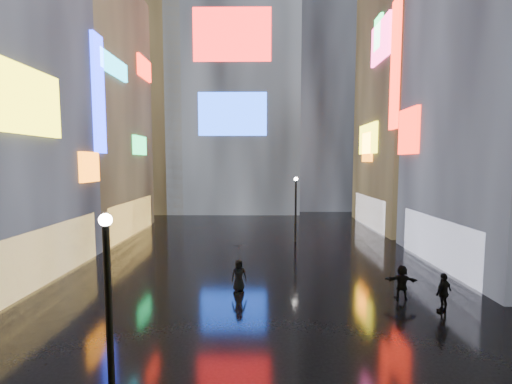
{
  "coord_description": "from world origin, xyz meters",
  "views": [
    {
      "loc": [
        0.15,
        -3.73,
        6.37
      ],
      "look_at": [
        0.0,
        12.0,
        5.0
      ],
      "focal_mm": 24.0,
      "sensor_mm": 36.0,
      "label": 1
    }
  ],
  "objects": [
    {
      "name": "tower_flank_right",
      "position": [
        9.0,
        46.0,
        17.0
      ],
      "size": [
        12.0,
        12.0,
        34.0
      ],
      "primitive_type": "cube",
      "color": "black",
      "rests_on": "ground"
    },
    {
      "name": "lamp_far",
      "position": [
        3.05,
        23.31,
        2.94
      ],
      "size": [
        0.3,
        0.3,
        5.2
      ],
      "color": "black",
      "rests_on": "ground"
    },
    {
      "name": "pedestrian_3",
      "position": [
        8.02,
        10.48,
        0.84
      ],
      "size": [
        1.06,
        0.86,
        1.69
      ],
      "primitive_type": "imported",
      "rotation": [
        0.0,
        0.0,
        3.68
      ],
      "color": "black",
      "rests_on": "ground"
    },
    {
      "name": "pedestrian_4",
      "position": [
        -0.86,
        12.77,
        0.78
      ],
      "size": [
        0.87,
        0.69,
        1.56
      ],
      "primitive_type": "imported",
      "rotation": [
        0.0,
        0.0,
        0.28
      ],
      "color": "black",
      "rests_on": "ground"
    },
    {
      "name": "lamp_near",
      "position": [
        -3.39,
        4.01,
        2.94
      ],
      "size": [
        0.3,
        0.3,
        5.2
      ],
      "color": "black",
      "rests_on": "ground"
    },
    {
      "name": "building_right_far",
      "position": [
        15.98,
        30.0,
        13.98
      ],
      "size": [
        10.28,
        12.0,
        28.0
      ],
      "color": "black",
      "rests_on": "ground"
    },
    {
      "name": "ground",
      "position": [
        0.0,
        20.0,
        0.0
      ],
      "size": [
        140.0,
        140.0,
        0.0
      ],
      "primitive_type": "plane",
      "color": "black",
      "rests_on": "ground"
    },
    {
      "name": "tower_main",
      "position": [
        -3.0,
        43.97,
        21.01
      ],
      "size": [
        16.0,
        14.2,
        42.0
      ],
      "color": "black",
      "rests_on": "ground"
    },
    {
      "name": "building_left_far",
      "position": [
        -15.98,
        26.0,
        10.98
      ],
      "size": [
        10.28,
        12.0,
        22.0
      ],
      "color": "black",
      "rests_on": "ground"
    },
    {
      "name": "umbrella_2",
      "position": [
        -0.86,
        12.77,
        1.96
      ],
      "size": [
        1.01,
        1.02,
        0.79
      ],
      "primitive_type": "imported",
      "rotation": [
        0.0,
        0.0,
        3.32
      ],
      "color": "black",
      "rests_on": "pedestrian_4"
    },
    {
      "name": "pedestrian_5",
      "position": [
        6.8,
        11.84,
        0.8
      ],
      "size": [
        1.54,
        0.69,
        1.61
      ],
      "primitive_type": "imported",
      "rotation": [
        0.0,
        0.0,
        3.0
      ],
      "color": "black",
      "rests_on": "ground"
    },
    {
      "name": "tower_flank_left",
      "position": [
        -14.0,
        42.0,
        13.0
      ],
      "size": [
        10.0,
        10.0,
        26.0
      ],
      "primitive_type": "cube",
      "color": "black",
      "rests_on": "ground"
    }
  ]
}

